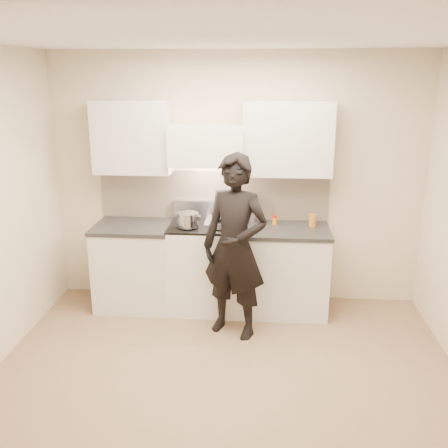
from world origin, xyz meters
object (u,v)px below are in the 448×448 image
object	(u,v)px
counter_right	(284,269)
utensil_crock	(250,213)
wok	(226,211)
person	(235,247)
stove	(206,266)

from	to	relation	value
counter_right	utensil_crock	distance (m)	0.71
wok	person	distance (m)	0.72
utensil_crock	counter_right	bearing A→B (deg)	-31.15
stove	wok	xyz separation A→B (m)	(0.20, 0.14, 0.58)
person	stove	bearing A→B (deg)	144.28
stove	counter_right	xyz separation A→B (m)	(0.83, 0.00, -0.01)
stove	utensil_crock	bearing A→B (deg)	26.44
wok	person	xyz separation A→B (m)	(0.14, -0.69, -0.17)
utensil_crock	stove	bearing A→B (deg)	-153.56
stove	wok	world-z (taller)	wok
wok	person	world-z (taller)	person
counter_right	person	world-z (taller)	person
wok	person	size ratio (longest dim) A/B	0.24
person	utensil_crock	bearing A→B (deg)	103.79
stove	person	size ratio (longest dim) A/B	0.54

